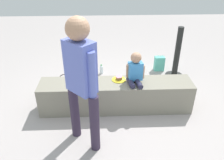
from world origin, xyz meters
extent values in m
plane|color=#A79E9C|center=(0.00, 0.00, 0.00)|extent=(12.00, 12.00, 0.00)
cube|color=gray|center=(0.00, 0.00, 0.24)|extent=(2.38, 0.45, 0.48)
cylinder|color=#282741|center=(0.22, -0.07, 0.51)|extent=(0.12, 0.26, 0.08)
cylinder|color=#282741|center=(0.33, -0.09, 0.51)|extent=(0.12, 0.26, 0.08)
cube|color=#3C8CD2|center=(0.29, 0.03, 0.66)|extent=(0.23, 0.17, 0.28)
sphere|color=tan|center=(0.29, 0.03, 0.88)|extent=(0.16, 0.16, 0.16)
cylinder|color=tan|center=(0.18, 0.05, 0.65)|extent=(0.05, 0.05, 0.21)
cylinder|color=tan|center=(0.41, 0.01, 0.65)|extent=(0.05, 0.05, 0.21)
cylinder|color=#30253B|center=(-0.31, -0.86, 0.40)|extent=(0.12, 0.12, 0.81)
cylinder|color=#30253B|center=(-0.58, -0.60, 0.40)|extent=(0.12, 0.12, 0.81)
cube|color=#5D6CC8|center=(-0.44, -0.73, 1.12)|extent=(0.39, 0.39, 0.62)
sphere|color=tan|center=(-0.44, -0.73, 1.56)|extent=(0.26, 0.26, 0.26)
cylinder|color=#5D6CC8|center=(-0.31, -0.86, 1.06)|extent=(0.10, 0.10, 0.59)
cylinder|color=#5D6CC8|center=(-0.57, -0.60, 1.06)|extent=(0.10, 0.10, 0.59)
cylinder|color=yellow|center=(0.05, 0.08, 0.48)|extent=(0.22, 0.22, 0.01)
cylinder|color=brown|center=(0.05, 0.08, 0.51)|extent=(0.10, 0.10, 0.04)
cylinder|color=pink|center=(0.05, 0.08, 0.54)|extent=(0.10, 0.10, 0.01)
cube|color=silver|center=(0.11, 0.07, 0.49)|extent=(0.11, 0.04, 0.00)
cube|color=#59C6B2|center=(1.00, 1.30, 0.15)|extent=(0.21, 0.13, 0.31)
torus|color=white|center=(0.95, 1.30, 0.31)|extent=(0.08, 0.01, 0.08)
torus|color=white|center=(1.04, 1.30, 0.31)|extent=(0.08, 0.01, 0.08)
cylinder|color=black|center=(1.24, 1.00, 0.02)|extent=(0.36, 0.36, 0.04)
cylinder|color=black|center=(1.24, 1.00, 0.54)|extent=(0.11, 0.11, 0.99)
cylinder|color=silver|center=(-0.24, 1.20, 0.08)|extent=(0.07, 0.07, 0.16)
cone|color=silver|center=(-0.24, 1.20, 0.17)|extent=(0.06, 0.06, 0.03)
cylinder|color=#268C3F|center=(-0.24, 1.20, 0.19)|extent=(0.03, 0.03, 0.02)
cylinder|color=silver|center=(-0.47, 0.76, 0.08)|extent=(0.06, 0.06, 0.16)
cone|color=silver|center=(-0.47, 0.76, 0.18)|extent=(0.06, 0.06, 0.03)
cylinder|color=white|center=(-0.47, 0.76, 0.20)|extent=(0.03, 0.03, 0.02)
cylinder|color=red|center=(-0.65, 0.84, 0.06)|extent=(0.09, 0.09, 0.12)
cube|color=black|center=(-0.89, 0.55, 0.12)|extent=(0.26, 0.10, 0.25)
torus|color=black|center=(-0.89, 0.55, 0.25)|extent=(0.20, 0.01, 0.20)
camera|label=1|loc=(-0.18, -3.02, 2.26)|focal=36.57mm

